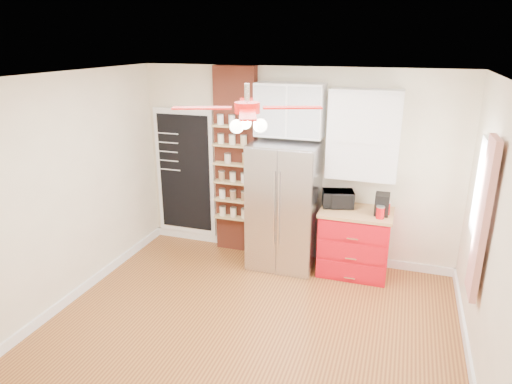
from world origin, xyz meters
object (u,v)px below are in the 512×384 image
(red_cabinet, at_px, (354,242))
(pantry_jar_oats, at_px, (228,159))
(fridge, at_px, (284,206))
(ceiling_fan, at_px, (247,108))
(toaster_oven, at_px, (338,199))
(coffee_maker, at_px, (382,204))
(canister_left, at_px, (380,213))

(red_cabinet, relative_size, pantry_jar_oats, 7.51)
(fridge, relative_size, pantry_jar_oats, 13.98)
(red_cabinet, xyz_separation_m, ceiling_fan, (-0.92, -1.68, 1.97))
(fridge, xyz_separation_m, toaster_oven, (0.71, 0.13, 0.14))
(coffee_maker, bearing_deg, canister_left, -93.41)
(coffee_maker, height_order, canister_left, coffee_maker)
(red_cabinet, xyz_separation_m, coffee_maker, (0.31, -0.02, 0.59))
(coffee_maker, bearing_deg, fridge, -179.32)
(ceiling_fan, bearing_deg, canister_left, 50.94)
(ceiling_fan, distance_m, pantry_jar_oats, 2.23)
(red_cabinet, distance_m, pantry_jar_oats, 2.09)
(fridge, bearing_deg, pantry_jar_oats, 170.54)
(fridge, xyz_separation_m, coffee_maker, (1.28, 0.03, 0.16))
(coffee_maker, distance_m, canister_left, 0.16)
(fridge, height_order, pantry_jar_oats, fridge)
(ceiling_fan, height_order, toaster_oven, ceiling_fan)
(red_cabinet, distance_m, coffee_maker, 0.66)
(ceiling_fan, bearing_deg, toaster_oven, 69.58)
(canister_left, bearing_deg, coffee_maker, 87.24)
(red_cabinet, xyz_separation_m, canister_left, (0.30, -0.17, 0.52))
(red_cabinet, bearing_deg, fridge, -177.05)
(fridge, bearing_deg, toaster_oven, 10.53)
(red_cabinet, bearing_deg, toaster_oven, 162.91)
(red_cabinet, height_order, coffee_maker, coffee_maker)
(toaster_oven, relative_size, pantry_jar_oats, 3.23)
(ceiling_fan, xyz_separation_m, toaster_oven, (0.66, 1.76, -1.41))
(coffee_maker, bearing_deg, toaster_oven, 169.36)
(pantry_jar_oats, bearing_deg, red_cabinet, -2.96)
(ceiling_fan, distance_m, toaster_oven, 2.35)
(coffee_maker, bearing_deg, pantry_jar_oats, 176.28)
(ceiling_fan, height_order, coffee_maker, ceiling_fan)
(ceiling_fan, distance_m, coffee_maker, 2.49)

